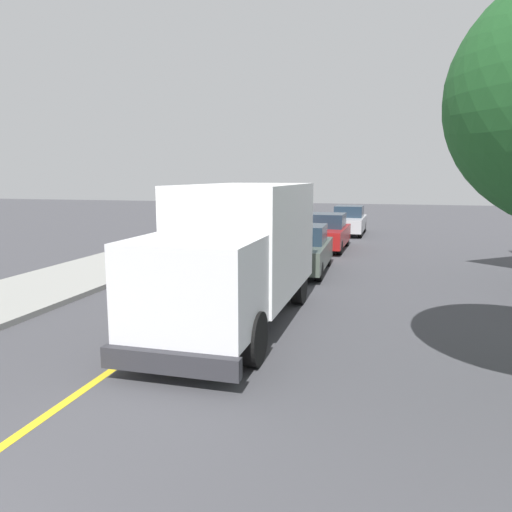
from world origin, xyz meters
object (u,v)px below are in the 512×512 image
at_px(box_truck, 239,247).
at_px(parked_car_far, 349,221).
at_px(parked_car_near, 302,250).
at_px(parked_car_mid, 326,233).

bearing_deg(box_truck, parked_car_far, 86.81).
relative_size(parked_car_near, parked_car_mid, 1.00).
bearing_deg(parked_car_near, parked_car_far, 86.81).
distance_m(parked_car_mid, parked_car_far, 6.40).
bearing_deg(parked_car_mid, box_truck, -92.48).
bearing_deg(parked_car_far, parked_car_near, -93.19).
bearing_deg(parked_car_mid, parked_car_far, 85.47).
xyz_separation_m(parked_car_mid, parked_car_far, (0.51, 6.38, 0.00)).
height_order(box_truck, parked_car_far, box_truck).
xyz_separation_m(box_truck, parked_car_far, (1.03, 18.47, -0.97)).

